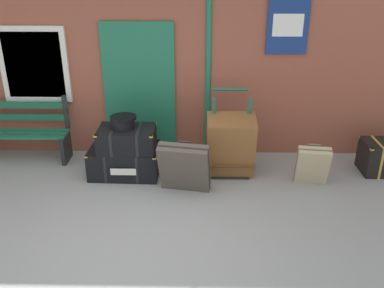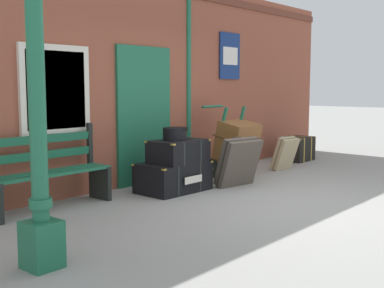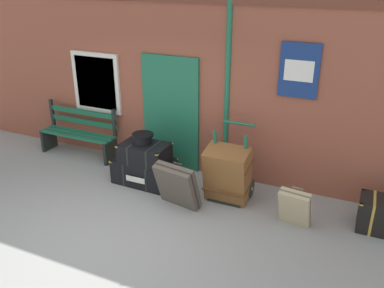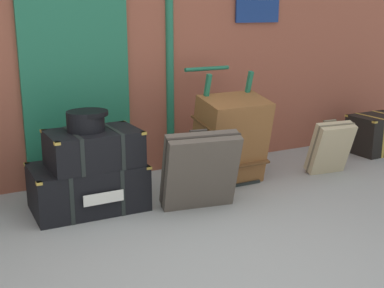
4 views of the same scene
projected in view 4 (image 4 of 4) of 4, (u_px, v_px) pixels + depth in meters
name	position (u px, v px, depth m)	size (l,w,h in m)	color
ground_plane	(215.00, 280.00, 3.51)	(60.00, 60.00, 0.00)	gray
brick_facade	(86.00, 28.00, 5.31)	(10.40, 0.35, 3.20)	brown
steamer_trunk_base	(88.00, 187.00, 4.73)	(1.03, 0.70, 0.43)	black
steamer_trunk_middle	(94.00, 148.00, 4.62)	(0.81, 0.55, 0.33)	black
round_hatbox	(86.00, 120.00, 4.55)	(0.37, 0.35, 0.18)	black
porters_trolley	(221.00, 154.00, 5.57)	(0.71, 0.68, 1.18)	black
large_brown_trunk	(231.00, 139.00, 5.37)	(0.70, 0.60, 0.95)	brown
suitcase_brown	(330.00, 148.00, 5.70)	(0.48, 0.39, 0.61)	tan
suitcase_charcoal	(200.00, 171.00, 4.67)	(0.73, 0.50, 0.75)	#51473D
corner_trunk	(377.00, 134.00, 6.60)	(0.70, 0.50, 0.49)	black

